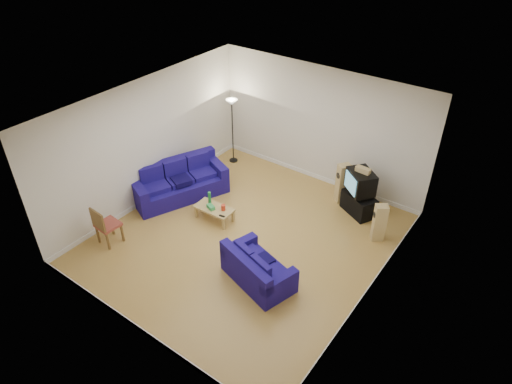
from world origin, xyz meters
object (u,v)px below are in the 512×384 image
Objects in this scene: sofa_three_seat at (179,184)px; television at (360,182)px; sofa_loveseat at (256,271)px; coffee_table at (214,209)px; tv_stand at (359,204)px.

television reaches higher than sofa_three_seat.
sofa_loveseat reaches higher than coffee_table.
sofa_loveseat is 3.50m from television.
sofa_three_seat is 3.75m from sofa_loveseat.
coffee_table is (-2.06, 1.10, 0.00)m from sofa_loveseat.
television reaches higher than sofa_loveseat.
sofa_three_seat is 4.64m from tv_stand.
tv_stand is at bearing 40.30° from coffee_table.
sofa_three_seat is at bearing -114.74° from television.
television is (2.69, 2.29, 0.62)m from coffee_table.
coffee_table is (1.44, -0.27, -0.05)m from sofa_three_seat.
sofa_three_seat is 3.00× the size of television.
sofa_loveseat is at bearing 91.90° from sofa_three_seat.
coffee_table is at bearing -112.63° from tv_stand.
tv_stand is 0.65m from television.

